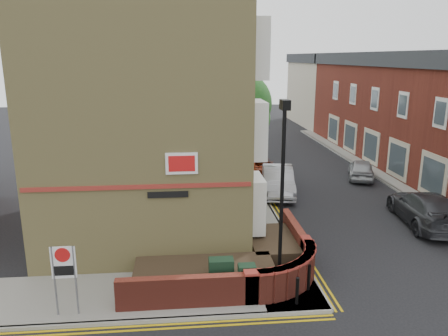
% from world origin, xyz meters
% --- Properties ---
extents(ground, '(120.00, 120.00, 0.00)m').
position_xyz_m(ground, '(0.00, 0.00, 0.00)').
color(ground, black).
rests_on(ground, ground).
extents(pavement_corner, '(13.00, 3.00, 0.12)m').
position_xyz_m(pavement_corner, '(-3.50, 1.50, 0.06)').
color(pavement_corner, gray).
rests_on(pavement_corner, ground).
extents(pavement_main, '(2.00, 32.00, 0.12)m').
position_xyz_m(pavement_main, '(2.00, 16.00, 0.06)').
color(pavement_main, gray).
rests_on(pavement_main, ground).
extents(pavement_far, '(4.00, 40.00, 0.12)m').
position_xyz_m(pavement_far, '(13.00, 13.00, 0.06)').
color(pavement_far, gray).
rests_on(pavement_far, ground).
extents(kerb_side, '(13.00, 0.15, 0.12)m').
position_xyz_m(kerb_side, '(-3.50, 0.00, 0.06)').
color(kerb_side, gray).
rests_on(kerb_side, ground).
extents(kerb_main_near, '(0.15, 32.00, 0.12)m').
position_xyz_m(kerb_main_near, '(3.00, 16.00, 0.06)').
color(kerb_main_near, gray).
rests_on(kerb_main_near, ground).
extents(kerb_main_far, '(0.15, 40.00, 0.12)m').
position_xyz_m(kerb_main_far, '(11.00, 13.00, 0.06)').
color(kerb_main_far, gray).
rests_on(kerb_main_far, ground).
extents(yellow_lines_side, '(13.00, 0.28, 0.01)m').
position_xyz_m(yellow_lines_side, '(-3.50, -0.25, 0.01)').
color(yellow_lines_side, gold).
rests_on(yellow_lines_side, ground).
extents(yellow_lines_main, '(0.28, 32.00, 0.01)m').
position_xyz_m(yellow_lines_main, '(3.25, 16.00, 0.01)').
color(yellow_lines_main, gold).
rests_on(yellow_lines_main, ground).
extents(corner_building, '(8.95, 10.40, 13.60)m').
position_xyz_m(corner_building, '(-2.84, 8.00, 6.23)').
color(corner_building, tan).
rests_on(corner_building, ground).
extents(garden_wall, '(6.80, 6.00, 1.20)m').
position_xyz_m(garden_wall, '(0.00, 2.50, 0.00)').
color(garden_wall, maroon).
rests_on(garden_wall, ground).
extents(lamppost, '(0.25, 0.50, 6.30)m').
position_xyz_m(lamppost, '(1.60, 1.20, 3.34)').
color(lamppost, black).
rests_on(lamppost, pavement_corner).
extents(utility_cabinet_large, '(0.80, 0.45, 1.20)m').
position_xyz_m(utility_cabinet_large, '(-0.30, 1.30, 0.72)').
color(utility_cabinet_large, '#15301C').
rests_on(utility_cabinet_large, pavement_corner).
extents(utility_cabinet_small, '(0.55, 0.40, 1.10)m').
position_xyz_m(utility_cabinet_small, '(0.50, 1.00, 0.67)').
color(utility_cabinet_small, '#15301C').
rests_on(utility_cabinet_small, pavement_corner).
extents(bollard_near, '(0.11, 0.11, 0.90)m').
position_xyz_m(bollard_near, '(2.00, 0.40, 0.57)').
color(bollard_near, black).
rests_on(bollard_near, pavement_corner).
extents(bollard_far, '(0.11, 0.11, 0.90)m').
position_xyz_m(bollard_far, '(2.60, 1.20, 0.57)').
color(bollard_far, black).
rests_on(bollard_far, pavement_corner).
extents(zone_sign, '(0.72, 0.07, 2.20)m').
position_xyz_m(zone_sign, '(-5.00, 0.50, 1.64)').
color(zone_sign, slate).
rests_on(zone_sign, pavement_corner).
extents(far_terrace, '(5.40, 30.40, 8.00)m').
position_xyz_m(far_terrace, '(14.50, 17.00, 4.04)').
color(far_terrace, maroon).
rests_on(far_terrace, ground).
extents(far_terrace_cream, '(5.40, 12.40, 8.00)m').
position_xyz_m(far_terrace_cream, '(14.50, 38.00, 4.05)').
color(far_terrace_cream, '#BFB89D').
rests_on(far_terrace_cream, ground).
extents(tree_near, '(3.64, 3.65, 6.70)m').
position_xyz_m(tree_near, '(2.00, 14.05, 4.70)').
color(tree_near, '#382B1E').
rests_on(tree_near, pavement_main).
extents(tree_mid, '(4.03, 4.03, 7.42)m').
position_xyz_m(tree_mid, '(2.00, 22.05, 5.20)').
color(tree_mid, '#382B1E').
rests_on(tree_mid, pavement_main).
extents(tree_far, '(3.81, 3.81, 7.00)m').
position_xyz_m(tree_far, '(2.00, 30.05, 4.91)').
color(tree_far, '#382B1E').
rests_on(tree_far, pavement_main).
extents(traffic_light_assembly, '(0.20, 0.16, 4.20)m').
position_xyz_m(traffic_light_assembly, '(2.40, 25.00, 2.78)').
color(traffic_light_assembly, black).
rests_on(traffic_light_assembly, pavement_main).
extents(silver_car_near, '(2.35, 4.98, 1.58)m').
position_xyz_m(silver_car_near, '(3.90, 12.00, 0.79)').
color(silver_car_near, '#96979D').
rests_on(silver_car_near, ground).
extents(red_car_main, '(3.05, 4.66, 1.19)m').
position_xyz_m(red_car_main, '(3.60, 16.00, 0.60)').
color(red_car_main, maroon).
rests_on(red_car_main, ground).
extents(grey_car_far, '(2.83, 5.59, 1.56)m').
position_xyz_m(grey_car_far, '(9.77, 6.73, 0.78)').
color(grey_car_far, '#2C2D31').
rests_on(grey_car_far, ground).
extents(silver_car_far, '(2.71, 4.05, 1.28)m').
position_xyz_m(silver_car_far, '(9.95, 14.69, 0.64)').
color(silver_car_far, '#999CA0').
rests_on(silver_car_far, ground).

